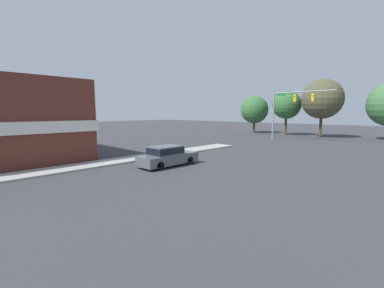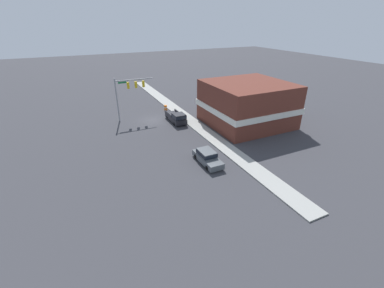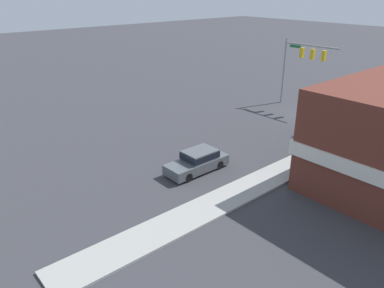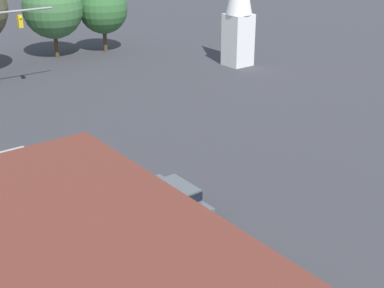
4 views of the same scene
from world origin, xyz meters
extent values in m
cylinder|color=gray|center=(-5.24, 41.63, 3.78)|extent=(0.22, 0.22, 7.56)
cylinder|color=gray|center=(-0.89, 41.63, 7.06)|extent=(8.71, 0.18, 0.18)
cube|color=gold|center=(-1.94, 41.63, 6.19)|extent=(0.36, 0.36, 1.05)
sphere|color=yellow|center=(-1.94, 41.43, 6.51)|extent=(0.22, 0.22, 0.22)
cube|color=gold|center=(0.56, 41.63, 6.19)|extent=(0.36, 0.36, 1.05)
sphere|color=yellow|center=(0.56, 41.43, 6.51)|extent=(0.22, 0.22, 0.22)
cube|color=#196B38|center=(-4.04, 41.63, 6.77)|extent=(1.40, 0.04, 0.30)
cylinder|color=black|center=(-2.30, 18.66, 0.33)|extent=(0.22, 0.66, 0.66)
cylinder|color=black|center=(-0.65, 18.66, 0.33)|extent=(0.22, 0.66, 0.66)
cylinder|color=black|center=(-2.30, 15.63, 0.33)|extent=(0.22, 0.66, 0.66)
cylinder|color=black|center=(-0.65, 15.63, 0.33)|extent=(0.22, 0.66, 0.66)
cube|color=#51565B|center=(-1.47, 17.14, 0.55)|extent=(1.87, 4.89, 0.73)
cube|color=#51565B|center=(-1.47, 16.85, 1.25)|extent=(1.72, 2.35, 0.66)
cube|color=black|center=(-1.47, 16.85, 1.25)|extent=(1.74, 2.44, 0.46)
cylinder|color=#4C3823|center=(-13.97, 50.73, 1.11)|extent=(0.44, 0.44, 2.22)
sphere|color=#336633|center=(-13.97, 50.73, 4.71)|extent=(5.52, 5.52, 5.52)
cylinder|color=#4C3823|center=(-7.11, 50.36, 1.61)|extent=(0.44, 0.44, 3.22)
sphere|color=#336633|center=(-7.11, 50.36, 5.55)|extent=(5.17, 5.17, 5.17)
cylinder|color=#4C3823|center=(-0.88, 49.85, 1.71)|extent=(0.44, 0.44, 3.42)
sphere|color=#4C4C33|center=(-0.88, 49.85, 6.36)|extent=(6.53, 6.53, 6.53)
camera|label=1|loc=(13.71, 4.28, 4.16)|focal=24.00mm
camera|label=2|loc=(12.00, 40.92, 15.95)|focal=24.00mm
camera|label=3|loc=(-19.87, 33.43, 12.58)|focal=35.00mm
camera|label=4|loc=(-15.57, -2.92, 14.26)|focal=50.00mm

